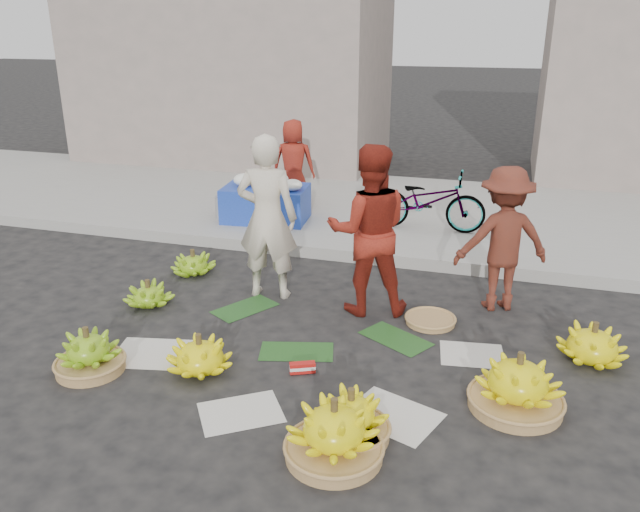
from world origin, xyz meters
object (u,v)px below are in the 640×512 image
(vendor_cream, at_px, (267,218))
(bicycle, at_px, (428,201))
(banana_bunch_0, at_px, (200,355))
(flower_table, at_px, (266,201))
(banana_bunch_4, at_px, (517,384))

(vendor_cream, xyz_separation_m, bicycle, (1.35, 2.40, -0.34))
(banana_bunch_0, height_order, flower_table, flower_table)
(vendor_cream, bearing_deg, banana_bunch_4, 144.41)
(banana_bunch_4, xyz_separation_m, vendor_cream, (-2.55, 1.44, 0.66))
(banana_bunch_4, relative_size, bicycle, 0.53)
(banana_bunch_4, bearing_deg, vendor_cream, 150.62)
(vendor_cream, bearing_deg, banana_bunch_0, 84.63)
(flower_table, height_order, bicycle, bicycle)
(banana_bunch_0, distance_m, flower_table, 3.94)
(vendor_cream, distance_m, bicycle, 2.77)
(banana_bunch_4, height_order, flower_table, flower_table)
(banana_bunch_0, relative_size, bicycle, 0.48)
(banana_bunch_4, distance_m, vendor_cream, 3.00)
(banana_bunch_0, bearing_deg, vendor_cream, 90.84)
(banana_bunch_0, bearing_deg, flower_table, 103.36)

